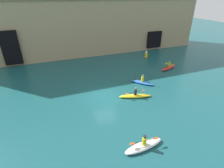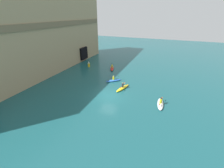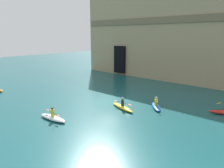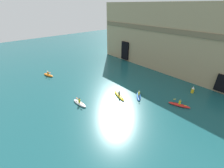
# 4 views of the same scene
# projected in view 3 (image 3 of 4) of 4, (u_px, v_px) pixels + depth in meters

# --- Properties ---
(ground_plane) EXTENTS (120.00, 120.00, 0.00)m
(ground_plane) POSITION_uv_depth(u_px,v_px,m) (110.00, 100.00, 24.73)
(ground_plane) COLOR #195156
(cliff_bluff) EXTENTS (41.25, 6.70, 14.83)m
(cliff_bluff) POSITION_uv_depth(u_px,v_px,m) (196.00, 34.00, 33.24)
(cliff_bluff) COLOR #9E8966
(cliff_bluff) RESTS_ON ground
(kayak_blue) EXTENTS (2.44, 2.64, 1.14)m
(kayak_blue) POSITION_uv_depth(u_px,v_px,m) (156.00, 106.00, 22.13)
(kayak_blue) COLOR blue
(kayak_blue) RESTS_ON ground
(kayak_white) EXTENTS (3.15, 1.08, 1.13)m
(kayak_white) POSITION_uv_depth(u_px,v_px,m) (53.00, 117.00, 19.03)
(kayak_white) COLOR white
(kayak_white) RESTS_ON ground
(kayak_yellow) EXTENTS (3.47, 1.58, 1.14)m
(kayak_yellow) POSITION_uv_depth(u_px,v_px,m) (122.00, 107.00, 21.83)
(kayak_yellow) COLOR yellow
(kayak_yellow) RESTS_ON ground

